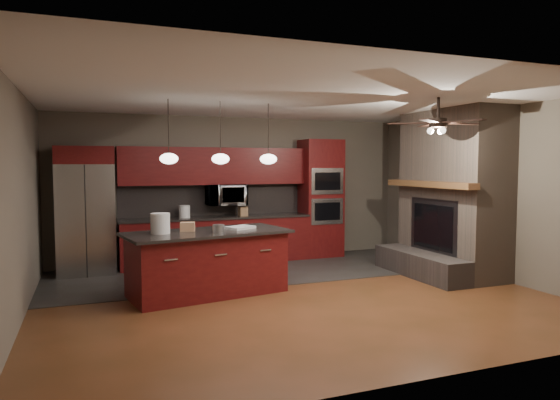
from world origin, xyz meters
name	(u,v)px	position (x,y,z in m)	size (l,w,h in m)	color
ground	(295,296)	(0.00, 0.00, 0.00)	(7.00, 7.00, 0.00)	brown
ceiling	(295,98)	(0.00, 0.00, 2.80)	(7.00, 6.00, 0.02)	white
back_wall	(236,189)	(0.00, 3.00, 1.40)	(7.00, 0.02, 2.80)	#6A6255
right_wall	(489,193)	(3.50, 0.00, 1.40)	(0.02, 6.00, 2.80)	#6A6255
left_wall	(18,205)	(-3.50, 0.00, 1.40)	(0.02, 6.00, 2.80)	#6A6255
slate_tile_patch	(256,271)	(0.00, 1.80, 0.01)	(7.00, 2.40, 0.01)	#2D2B29
fireplace_column	(450,199)	(3.04, 0.40, 1.30)	(1.30, 2.10, 2.80)	#705E50
back_cabinetry	(216,217)	(-0.48, 2.74, 0.89)	(3.59, 0.64, 2.20)	maroon
oven_tower	(321,198)	(1.70, 2.69, 1.19)	(0.80, 0.63, 2.38)	maroon
microwave	(226,195)	(-0.27, 2.75, 1.30)	(0.73, 0.41, 0.50)	silver
refrigerator	(86,211)	(-2.78, 2.62, 1.09)	(0.94, 0.75, 2.18)	silver
kitchen_island	(208,262)	(-1.14, 0.53, 0.46)	(2.46, 1.43, 0.92)	maroon
white_bucket	(160,223)	(-1.81, 0.51, 1.06)	(0.26, 0.26, 0.28)	silver
paint_can	(218,228)	(-1.03, 0.35, 0.98)	(0.17, 0.17, 0.11)	#A8A8AC
paint_tray	(240,228)	(-0.63, 0.62, 0.94)	(0.40, 0.28, 0.04)	silver
cardboard_box	(188,227)	(-1.41, 0.64, 0.98)	(0.20, 0.15, 0.13)	tan
counter_bucket	(184,211)	(-1.08, 2.70, 1.01)	(0.20, 0.20, 0.23)	white
counter_box	(243,211)	(0.03, 2.65, 0.99)	(0.16, 0.12, 0.17)	#A77E56
pendant_left	(169,158)	(-1.65, 0.70, 1.96)	(0.26, 0.26, 0.92)	black
pendant_center	(220,159)	(-0.90, 0.70, 1.96)	(0.26, 0.26, 0.92)	black
pendant_right	(268,159)	(-0.15, 0.70, 1.96)	(0.26, 0.26, 0.92)	black
ceiling_fan	(438,122)	(1.80, -0.80, 2.46)	(1.27, 1.33, 0.41)	black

